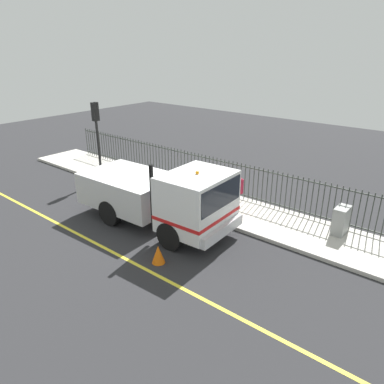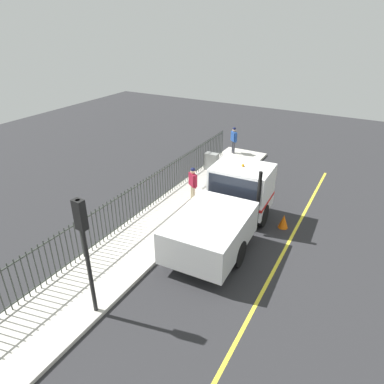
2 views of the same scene
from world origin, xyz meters
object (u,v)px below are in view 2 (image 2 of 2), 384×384
at_px(work_truck, 229,205).
at_px(worker_standing, 193,181).
at_px(traffic_cone, 284,221).
at_px(pedestrian_distant, 234,137).
at_px(utility_cabinet, 212,162).
at_px(traffic_light_near, 84,236).

xyz_separation_m(work_truck, worker_standing, (2.42, -1.44, -0.11)).
distance_m(worker_standing, traffic_cone, 4.38).
distance_m(pedestrian_distant, utility_cabinet, 3.13).
distance_m(worker_standing, utility_cabinet, 3.89).
xyz_separation_m(traffic_light_near, traffic_cone, (-3.51, -7.32, -2.46)).
distance_m(worker_standing, pedestrian_distant, 6.89).
height_order(pedestrian_distant, traffic_cone, pedestrian_distant).
relative_size(worker_standing, utility_cabinet, 1.72).
bearing_deg(traffic_light_near, utility_cabinet, 102.66).
relative_size(utility_cabinet, traffic_cone, 1.68).
bearing_deg(traffic_cone, utility_cabinet, -35.83).
relative_size(worker_standing, traffic_light_near, 0.46).
bearing_deg(traffic_cone, traffic_light_near, 64.43).
bearing_deg(traffic_cone, work_truck, 37.69).
distance_m(work_truck, traffic_cone, 2.57).
bearing_deg(pedestrian_distant, worker_standing, 139.30).
xyz_separation_m(pedestrian_distant, traffic_cone, (-5.17, 6.82, -0.87)).
xyz_separation_m(pedestrian_distant, utility_cabinet, (0.00, 3.09, -0.53)).
height_order(worker_standing, utility_cabinet, worker_standing).
bearing_deg(work_truck, worker_standing, 146.99).
xyz_separation_m(work_truck, pedestrian_distant, (3.29, -8.27, -0.12)).
height_order(work_truck, worker_standing, work_truck).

